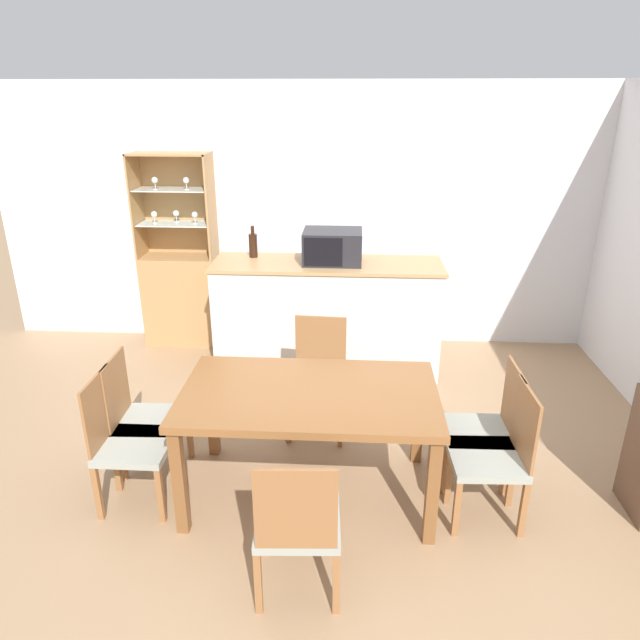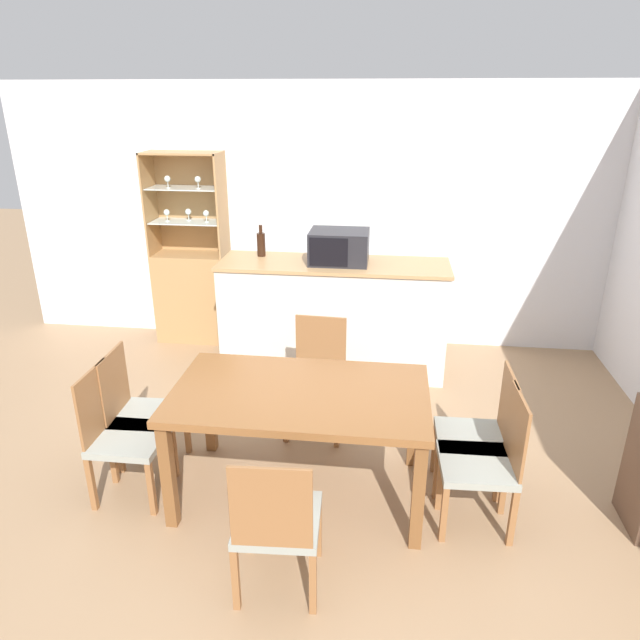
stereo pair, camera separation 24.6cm
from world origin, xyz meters
name	(u,v)px [view 2 (the right image)]	position (x,y,z in m)	size (l,w,h in m)	color
ground_plane	(307,497)	(0.00, 0.00, 0.00)	(18.00, 18.00, 0.00)	#A37F5B
wall_back	(345,219)	(0.00, 2.63, 1.27)	(6.80, 0.06, 2.55)	silver
kitchen_counter	(333,317)	(-0.03, 1.90, 0.52)	(2.05, 0.63, 1.03)	silver
display_cabinet	(193,285)	(-1.54, 2.43, 0.59)	(0.75, 0.36, 1.91)	tan
dining_table	(300,403)	(-0.05, 0.06, 0.66)	(1.56, 0.91, 0.74)	brown
dining_chair_head_far	(317,378)	(-0.04, 0.84, 0.43)	(0.45, 0.45, 0.86)	#999E93
dining_chair_side_right_far	(479,435)	(1.06, 0.20, 0.43)	(0.43, 0.43, 0.86)	#999E93
dining_chair_side_left_near	(123,435)	(-1.16, -0.08, 0.43)	(0.43, 0.43, 0.86)	#999E93
dining_chair_side_left_far	(141,413)	(-1.16, 0.19, 0.43)	(0.44, 0.44, 0.86)	#999E93
dining_chair_side_right_near	(485,461)	(1.06, -0.08, 0.43)	(0.44, 0.44, 0.86)	#999E93
dining_chair_head_near	(277,522)	(-0.04, -0.73, 0.43)	(0.45, 0.45, 0.86)	#999E93
microwave	(339,247)	(0.01, 1.92, 1.17)	(0.51, 0.41, 0.29)	#232328
wine_bottle	(261,244)	(-0.72, 2.05, 1.14)	(0.08, 0.08, 0.29)	black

